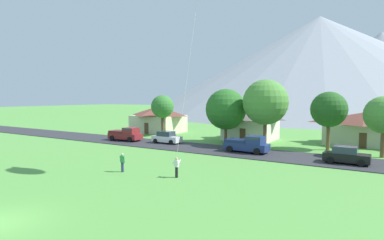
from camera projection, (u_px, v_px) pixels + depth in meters
name	position (u px, v px, depth m)	size (l,w,h in m)	color
road_strip	(221.00, 150.00, 39.03)	(160.00, 7.11, 0.08)	#2D2D33
mountain_far_west_ridge	(319.00, 65.00, 125.65)	(136.47, 136.47, 38.47)	#8E939E
mountain_west_ridge	(380.00, 71.00, 150.97)	(88.55, 88.55, 37.70)	#8E939E
mountain_east_ridge	(367.00, 83.00, 144.29)	(82.48, 82.48, 26.27)	gray
house_leftmost	(364.00, 128.00, 43.17)	(10.78, 6.52, 4.54)	beige
house_left_center	(158.00, 119.00, 59.22)	(9.18, 7.63, 4.90)	beige
house_right_center	(251.00, 123.00, 48.90)	(7.83, 6.95, 4.91)	beige
tree_near_left	(384.00, 115.00, 34.16)	(4.09, 4.09, 6.73)	brown
tree_left_of_center	(265.00, 102.00, 41.65)	(6.02, 6.02, 8.95)	brown
tree_center	(162.00, 107.00, 53.25)	(3.87, 3.87, 6.94)	#4C3823
tree_near_right	(226.00, 109.00, 45.31)	(5.85, 5.85, 7.78)	brown
tree_far_right	(329.00, 110.00, 39.12)	(4.42, 4.42, 7.29)	brown
parked_car_black_mid_west	(346.00, 155.00, 31.03)	(4.24, 2.15, 1.68)	black
parked_car_white_mid_east	(167.00, 138.00, 44.74)	(4.21, 2.10, 1.68)	white
pickup_truck_maroon_west_side	(126.00, 134.00, 47.28)	(5.28, 2.49, 1.99)	maroon
pickup_truck_navy_east_side	(247.00, 144.00, 37.24)	(5.26, 2.44, 1.99)	navy
watcher_person	(122.00, 162.00, 27.80)	(0.56, 0.24, 1.68)	navy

